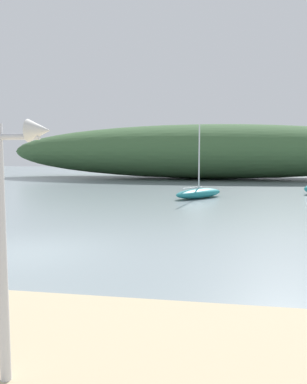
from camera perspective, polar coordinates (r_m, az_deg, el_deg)
ground_plane at (r=11.80m, az=-16.66°, el=-8.05°), size 120.00×120.00×0.00m
distant_hill at (r=42.16m, az=7.61°, el=5.66°), size 41.92×11.24×5.50m
sailboat_inner_mooring at (r=24.15m, az=6.36°, el=-0.14°), size 3.17×3.63×4.31m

